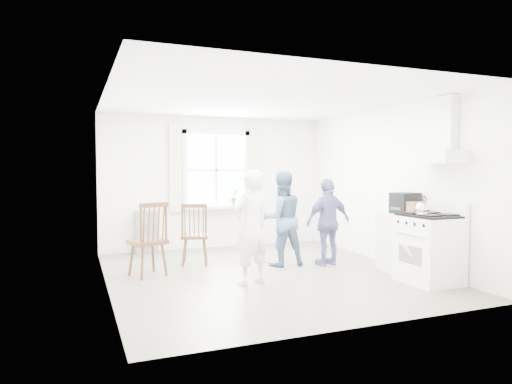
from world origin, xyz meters
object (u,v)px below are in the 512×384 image
Objects in this scene: windsor_chair_b at (194,228)px; gas_stove at (429,248)px; windsor_chair_a at (151,231)px; person_mid at (282,219)px; low_cabinet at (400,243)px; person_left at (251,227)px; stereo_stack at (405,203)px; person_right at (328,222)px.

gas_stove is at bearing -39.61° from windsor_chair_b.
person_mid is at bearing 0.93° from windsor_chair_a.
low_cabinet is 0.57× the size of person_left.
stereo_stack is 2.44m from person_left.
person_mid is (0.89, 0.92, -0.02)m from person_left.
windsor_chair_b is at bearing 150.81° from low_cabinet.
person_mid is (2.09, 0.03, 0.09)m from windsor_chair_a.
windsor_chair_b is (-2.75, 2.27, 0.14)m from gas_stove.
stereo_stack is 0.37× the size of windsor_chair_b.
gas_stove is 0.73× the size of person_mid.
stereo_stack is 0.24× the size of person_left.
person_left reaches higher than low_cabinet.
person_left is at bearing -36.39° from windsor_chair_a.
windsor_chair_a is 0.78× the size of person_right.
gas_stove is 2.48m from person_left.
person_right reaches higher than windsor_chair_a.
gas_stove is 1.01× the size of windsor_chair_a.
gas_stove is at bearing -95.68° from low_cabinet.
person_right is at bearing 131.44° from stereo_stack.
person_mid reaches higher than windsor_chair_b.
low_cabinet is at bearing 156.74° from person_left.
windsor_chair_a is 2.10m from person_mid.
windsor_chair_a is at bearing -145.52° from windsor_chair_b.
stereo_stack is (0.10, 0.63, 0.58)m from gas_stove.
windsor_chair_b is 0.67× the size of person_mid.
person_mid is 0.77m from person_right.
gas_stove is 0.71× the size of person_left.
person_right is (-0.80, 0.90, -0.35)m from stereo_stack.
person_left reaches higher than person_right.
gas_stove is 1.70m from person_right.
person_left is at bearing 174.66° from stereo_stack.
person_left is at bearing 48.94° from person_mid.
person_mid is at bearing -20.42° from windsor_chair_b.
person_mid is (-1.49, 1.08, 0.32)m from low_cabinet.
stereo_stack is 0.27× the size of person_right.
windsor_chair_a is at bearing 3.87° from person_mid.
person_mid reaches higher than person_right.
stereo_stack is 1.25m from person_right.
person_mid reaches higher than gas_stove.
gas_stove is 2.94× the size of stereo_stack.
person_right is at bearing -176.73° from person_left.
gas_stove is 2.30m from person_mid.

